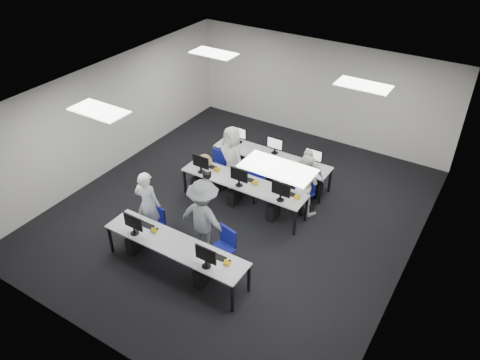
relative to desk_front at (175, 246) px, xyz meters
The scene contains 23 objects.
room 2.54m from the desk_front, 90.00° to the left, with size 9.00×9.02×3.00m.
ceiling_panels 3.33m from the desk_front, 90.00° to the left, with size 5.20×4.60×0.02m.
desk_front is the anchor object (origin of this frame).
desk_mid 2.60m from the desk_front, 90.00° to the left, with size 3.20×0.70×0.73m.
desk_back 4.00m from the desk_front, 90.00° to the left, with size 3.20×0.70×0.73m.
equipment_front 0.38m from the desk_front, behind, with size 2.51×0.41×1.19m.
equipment_mid 2.61m from the desk_front, 94.24° to the left, with size 2.91×0.41×1.19m.
equipment_back 4.04m from the desk_front, 87.27° to the left, with size 2.91×0.41×1.19m.
chair_0 1.24m from the desk_front, 153.03° to the left, with size 0.47×0.50×0.81m.
chair_1 1.00m from the desk_front, 38.32° to the left, with size 0.56×0.59×0.94m.
chair_2 3.28m from the desk_front, 107.64° to the left, with size 0.55×0.59×0.95m.
chair_3 3.13m from the desk_front, 89.48° to the left, with size 0.54×0.57×0.92m.
chair_4 3.54m from the desk_front, 68.85° to the left, with size 0.58×0.61×0.92m.
chair_5 3.69m from the desk_front, 108.18° to the left, with size 0.48×0.52×0.89m.
chair_6 3.43m from the desk_front, 91.29° to the left, with size 0.44×0.48×0.86m.
chair_7 3.70m from the desk_front, 71.24° to the left, with size 0.46×0.49×0.82m.
handbag 2.97m from the desk_front, 113.34° to the left, with size 0.39×0.25×0.32m, color #A98257.
student_0 1.39m from the desk_front, 153.31° to the left, with size 0.60×0.40×1.66m, color white.
student_1 3.48m from the desk_front, 67.98° to the left, with size 0.76×0.59×1.55m, color white.
student_2 3.38m from the desk_front, 102.88° to the left, with size 0.81×0.53×1.66m, color white.
student_3 3.74m from the desk_front, 71.33° to the left, with size 0.90×0.37×1.53m, color white.
photographer 0.86m from the desk_front, 80.90° to the left, with size 1.16×0.67×1.79m, color slate.
dslr_camera 1.55m from the desk_front, 82.66° to the left, with size 0.14×0.18×0.10m, color black.
Camera 1 is at (4.82, -7.67, 7.01)m, focal length 35.00 mm.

